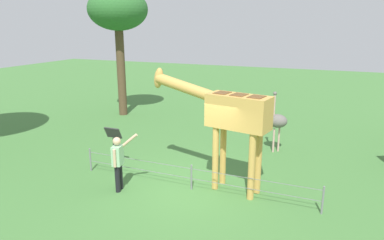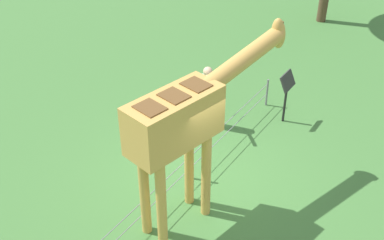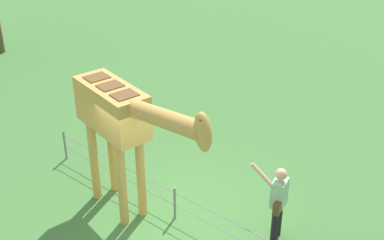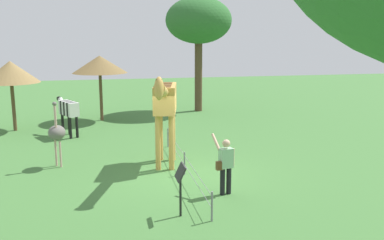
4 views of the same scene
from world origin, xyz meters
TOP-DOWN VIEW (x-y plane):
  - ground_plane at (0.00, 0.00)m, footprint 60.00×60.00m
  - giraffe at (-0.88, -0.34)m, footprint 3.78×1.22m
  - visitor at (1.87, 0.95)m, footprint 0.68×0.57m
  - info_sign at (3.06, -0.53)m, footprint 0.56×0.21m
  - wire_fence at (0.00, 0.15)m, footprint 7.05×0.05m

SIDE VIEW (x-z plane):
  - ground_plane at x=0.00m, z-range 0.00..0.00m
  - wire_fence at x=0.00m, z-range 0.03..0.78m
  - visitor at x=1.87m, z-range 0.07..1.73m
  - info_sign at x=3.06m, z-range 0.29..1.61m
  - giraffe at x=-0.88m, z-range 0.53..3.85m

